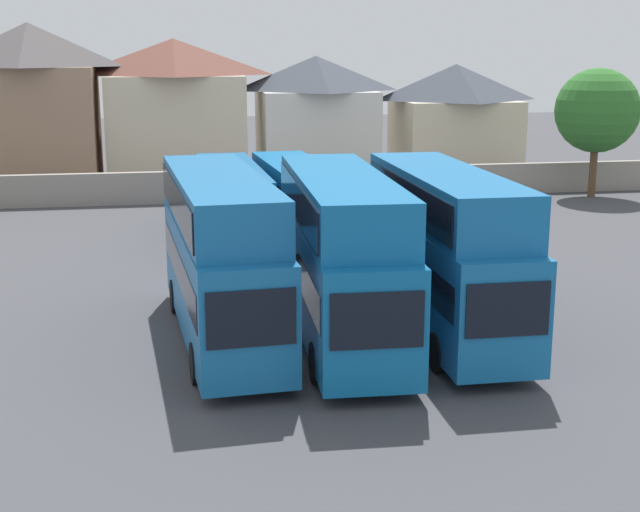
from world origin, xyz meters
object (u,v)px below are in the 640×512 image
bus_2 (341,248)px  house_terrace_left (33,104)px  bus_5 (299,196)px  house_terrace_centre (175,109)px  bus_3 (445,244)px  house_terrace_far_right (455,118)px  house_terrace_right (316,115)px  bus_1 (221,249)px  tree_left_of_lot (597,111)px  bus_4 (232,197)px

bus_2 → house_terrace_left: 36.06m
bus_5 → house_terrace_centre: house_terrace_centre is taller
bus_3 → bus_2: bearing=-88.8°
house_terrace_left → house_terrace_far_right: 27.94m
house_terrace_right → house_terrace_far_right: (9.68, -0.28, -0.28)m
bus_3 → house_terrace_far_right: 36.08m
bus_3 → house_terrace_centre: bearing=-167.4°
bus_2 → house_terrace_far_right: bearing=158.9°
bus_3 → house_terrace_far_right: (11.57, 34.16, 0.99)m
bus_3 → bus_5: 15.07m
house_terrace_left → house_terrace_centre: (8.86, 1.03, -0.49)m
bus_1 → bus_3: size_ratio=1.06×
bus_3 → house_terrace_centre: size_ratio=1.11×
house_terrace_far_right → tree_left_of_lot: house_terrace_far_right is taller
house_terrace_centre → house_terrace_far_right: 19.07m
house_terrace_far_right → house_terrace_right: bearing=178.4°
house_terrace_left → bus_1: bearing=-73.8°
house_terrace_centre → house_terrace_far_right: (19.05, -0.33, -0.84)m
bus_1 → tree_left_of_lot: bearing=130.3°
bus_2 → house_terrace_left: size_ratio=1.08×
bus_1 → bus_4: bearing=170.5°
bus_4 → tree_left_of_lot: bearing=107.9°
house_terrace_centre → house_terrace_right: bearing=-0.3°
bus_5 → house_terrace_left: (-14.08, 18.59, 3.22)m
bus_2 → house_terrace_left: house_terrace_left is taller
house_terrace_centre → house_terrace_right: (9.36, -0.05, -0.56)m
bus_2 → bus_4: bearing=-170.1°
tree_left_of_lot → house_terrace_right: bearing=141.9°
bus_1 → house_terrace_far_right: bearing=147.6°
bus_1 → bus_4: bus_1 is taller
bus_5 → house_terrace_right: (4.14, 19.57, 2.17)m
bus_2 → bus_5: size_ratio=0.97×
house_terrace_far_right → tree_left_of_lot: (4.85, -11.13, 1.20)m
bus_4 → house_terrace_right: size_ratio=1.36×
house_terrace_far_right → tree_left_of_lot: 12.20m
bus_5 → bus_1: bearing=-20.8°
house_terrace_right → bus_4: bearing=-110.6°
bus_1 → bus_5: 15.08m
tree_left_of_lot → bus_4: bearing=-160.5°
bus_3 → house_terrace_right: bearing=177.2°
bus_1 → house_terrace_right: 35.04m
bus_2 → bus_5: bearing=178.6°
house_terrace_right → tree_left_of_lot: house_terrace_right is taller
bus_5 → house_terrace_far_right: bearing=141.0°
tree_left_of_lot → house_terrace_left: bearing=162.3°
house_terrace_left → tree_left_of_lot: (32.75, -10.42, -0.13)m
house_terrace_far_right → bus_2: bearing=-113.4°
bus_2 → bus_3: bus_3 is taller
bus_5 → tree_left_of_lot: size_ratio=1.51×
house_terrace_left → house_terrace_far_right: bearing=1.4°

